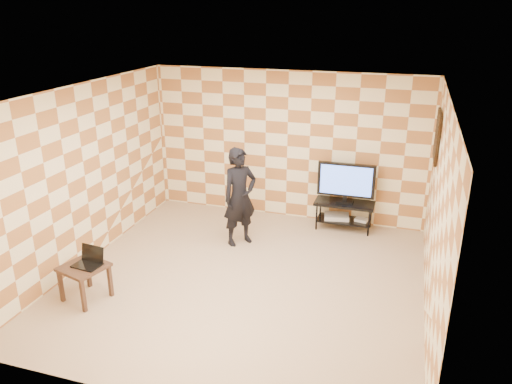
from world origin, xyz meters
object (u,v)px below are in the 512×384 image
Objects in this scene: side_table at (84,272)px; person at (240,197)px; tv at (346,181)px; tv_stand at (344,209)px.

side_table is 2.68m from person.
tv is 0.60× the size of person.
tv_stand is at bearing -14.56° from person.
person is at bearing -145.68° from tv_stand.
tv_stand is 1.56× the size of side_table.
tv is at bearing -90.57° from tv_stand.
tv_stand is at bearing 47.74° from side_table.
tv reaches higher than side_table.
tv_stand is 0.53m from tv.
tv is (-0.00, -0.00, 0.53)m from tv_stand.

